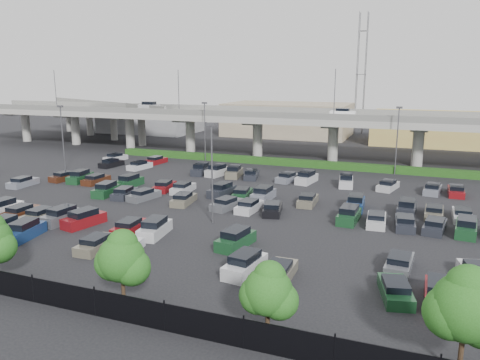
{
  "coord_description": "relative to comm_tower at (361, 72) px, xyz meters",
  "views": [
    {
      "loc": [
        19.26,
        -49.83,
        14.88
      ],
      "look_at": [
        -1.43,
        3.47,
        2.0
      ],
      "focal_mm": 35.0,
      "sensor_mm": 36.0,
      "label": 1
    }
  ],
  "objects": [
    {
      "name": "ground",
      "position": [
        -4.0,
        -74.0,
        -15.61
      ],
      "size": [
        280.0,
        280.0,
        0.0
      ],
      "primitive_type": "plane",
      "color": "black"
    },
    {
      "name": "overpass",
      "position": [
        -4.25,
        -41.97,
        -8.64
      ],
      "size": [
        150.0,
        13.0,
        15.8
      ],
      "color": "gray",
      "rests_on": "ground"
    },
    {
      "name": "on_ramp",
      "position": [
        -56.1,
        -30.95,
        -8.76
      ],
      "size": [
        50.93,
        30.13,
        8.8
      ],
      "color": "gray",
      "rests_on": "ground"
    },
    {
      "name": "hedge",
      "position": [
        -4.0,
        -49.0,
        -15.06
      ],
      "size": [
        66.0,
        1.6,
        1.1
      ],
      "primitive_type": "cube",
      "color": "#173D12",
      "rests_on": "ground"
    },
    {
      "name": "fence",
      "position": [
        -4.05,
        -102.0,
        -14.71
      ],
      "size": [
        70.0,
        0.1,
        2.0
      ],
      "color": "black",
      "rests_on": "ground"
    },
    {
      "name": "tree_row",
      "position": [
        -3.3,
        -100.53,
        -12.09
      ],
      "size": [
        65.07,
        3.66,
        5.94
      ],
      "color": "#332316",
      "rests_on": "ground"
    },
    {
      "name": "parked_cars",
      "position": [
        -5.48,
        -77.68,
        -14.98
      ],
      "size": [
        63.03,
        41.66,
        1.67
      ],
      "color": "navy",
      "rests_on": "ground"
    },
    {
      "name": "light_poles",
      "position": [
        -8.12,
        -72.0,
        -9.37
      ],
      "size": [
        66.9,
        48.38,
        10.3
      ],
      "color": "#4F4E53",
      "rests_on": "ground"
    },
    {
      "name": "distant_buildings",
      "position": [
        8.38,
        -12.19,
        -11.87
      ],
      "size": [
        138.0,
        24.0,
        9.0
      ],
      "color": "slate",
      "rests_on": "ground"
    },
    {
      "name": "comm_tower",
      "position": [
        0.0,
        0.0,
        0.0
      ],
      "size": [
        2.4,
        2.4,
        30.0
      ],
      "color": "#4F4E53",
      "rests_on": "ground"
    }
  ]
}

